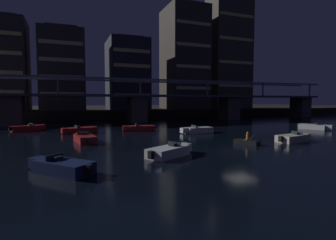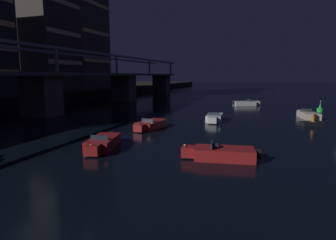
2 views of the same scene
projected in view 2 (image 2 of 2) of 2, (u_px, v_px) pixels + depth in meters
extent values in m
cube|color=#4C4944|center=(42.00, 96.00, 38.85)|extent=(3.60, 4.40, 5.55)
cube|color=#4C4944|center=(124.00, 88.00, 61.57)|extent=(3.60, 4.40, 5.55)
cube|color=#4C4944|center=(161.00, 85.00, 84.30)|extent=(3.60, 4.40, 5.55)
cube|color=#3D424C|center=(40.00, 74.00, 38.37)|extent=(103.18, 6.40, 0.45)
cube|color=slate|center=(56.00, 48.00, 36.92)|extent=(103.18, 0.36, 0.36)
cube|color=slate|center=(22.00, 49.00, 38.75)|extent=(103.18, 0.36, 0.36)
cube|color=slate|center=(57.00, 60.00, 37.17)|extent=(0.30, 0.30, 3.20)
cube|color=slate|center=(117.00, 64.00, 52.32)|extent=(0.30, 0.30, 3.20)
cube|color=slate|center=(150.00, 67.00, 67.47)|extent=(0.30, 0.30, 3.20)
cube|color=slate|center=(171.00, 68.00, 82.62)|extent=(0.30, 0.30, 3.20)
cube|color=#38332D|center=(38.00, 20.00, 60.47)|extent=(11.68, 13.40, 30.59)
cube|color=beige|center=(67.00, 62.00, 59.78)|extent=(10.75, 0.10, 0.90)
cube|color=beige|center=(65.00, 33.00, 58.82)|extent=(10.75, 0.10, 0.90)
cube|color=beige|center=(63.00, 2.00, 57.85)|extent=(10.75, 0.10, 0.90)
cube|color=#423D38|center=(82.00, 19.00, 75.28)|extent=(13.47, 8.64, 36.60)
cube|color=#F2D172|center=(98.00, 61.00, 75.63)|extent=(12.39, 0.10, 0.90)
cube|color=#F2D172|center=(97.00, 33.00, 74.48)|extent=(12.39, 0.10, 0.90)
cube|color=#F2D172|center=(96.00, 4.00, 73.32)|extent=(12.39, 0.10, 0.90)
cube|color=silver|center=(215.00, 118.00, 34.71)|extent=(4.01, 2.03, 0.80)
cube|color=silver|center=(212.00, 120.00, 32.41)|extent=(0.96, 1.04, 0.70)
cube|color=#283342|center=(214.00, 114.00, 33.81)|extent=(0.18, 1.35, 0.36)
cube|color=#262628|center=(214.00, 114.00, 34.05)|extent=(0.43, 0.58, 0.24)
cube|color=black|center=(216.00, 114.00, 36.74)|extent=(0.38, 0.38, 0.60)
sphere|color=beige|center=(212.00, 117.00, 32.10)|extent=(0.12, 0.12, 0.12)
cube|color=maroon|center=(103.00, 142.00, 21.81)|extent=(4.23, 2.68, 0.80)
cube|color=maroon|center=(92.00, 150.00, 19.44)|extent=(1.11, 1.18, 0.70)
cube|color=#283342|center=(100.00, 138.00, 20.89)|extent=(0.42, 1.34, 0.36)
cube|color=#262628|center=(101.00, 138.00, 21.14)|extent=(0.52, 0.64, 0.24)
cube|color=black|center=(111.00, 135.00, 23.92)|extent=(0.44, 0.44, 0.60)
sphere|color=beige|center=(91.00, 145.00, 19.13)|extent=(0.12, 0.12, 0.12)
cube|color=silver|center=(244.00, 103.00, 52.31)|extent=(3.32, 4.30, 0.80)
cube|color=silver|center=(257.00, 103.00, 52.59)|extent=(1.28, 1.24, 0.70)
cube|color=#283342|center=(249.00, 100.00, 52.32)|extent=(1.26, 0.68, 0.36)
cube|color=#262628|center=(248.00, 101.00, 52.30)|extent=(0.68, 0.60, 0.24)
cube|color=black|center=(233.00, 103.00, 52.03)|extent=(0.48, 0.48, 0.60)
sphere|color=beige|center=(258.00, 101.00, 52.55)|extent=(0.12, 0.12, 0.12)
cube|color=maroon|center=(224.00, 154.00, 18.66)|extent=(2.38, 4.14, 0.80)
cube|color=maroon|center=(188.00, 151.00, 19.05)|extent=(1.12, 1.04, 0.70)
cube|color=#283342|center=(212.00, 145.00, 18.71)|extent=(1.35, 0.31, 0.36)
cube|color=#262628|center=(215.00, 146.00, 18.68)|extent=(0.62, 0.48, 0.24)
cube|color=black|center=(258.00, 154.00, 18.28)|extent=(0.41, 0.41, 0.60)
sphere|color=beige|center=(185.00, 145.00, 19.03)|extent=(0.12, 0.12, 0.12)
cube|color=beige|center=(308.00, 115.00, 36.65)|extent=(4.19, 2.53, 0.80)
cube|color=beige|center=(302.00, 113.00, 39.00)|extent=(1.08, 1.15, 0.70)
cube|color=#283342|center=(306.00, 110.00, 37.39)|extent=(0.36, 1.34, 0.36)
cube|color=#262628|center=(307.00, 111.00, 37.16)|extent=(0.50, 0.63, 0.24)
cube|color=black|center=(315.00, 117.00, 34.53)|extent=(0.42, 0.42, 0.60)
sphere|color=red|center=(302.00, 109.00, 39.18)|extent=(0.12, 0.12, 0.12)
cube|color=maroon|center=(152.00, 124.00, 29.82)|extent=(4.11, 2.28, 0.80)
cube|color=maroon|center=(140.00, 128.00, 27.67)|extent=(1.02, 1.10, 0.70)
cube|color=#283342|center=(148.00, 120.00, 28.97)|extent=(0.27, 1.35, 0.36)
cube|color=#262628|center=(149.00, 120.00, 29.20)|extent=(0.47, 0.61, 0.24)
cube|color=black|center=(161.00, 121.00, 31.71)|extent=(0.40, 0.40, 0.60)
sphere|color=beige|center=(138.00, 124.00, 27.38)|extent=(0.12, 0.12, 0.12)
cylinder|color=green|center=(320.00, 110.00, 43.15)|extent=(0.90, 0.90, 0.60)
cone|color=green|center=(320.00, 105.00, 43.02)|extent=(0.36, 0.36, 1.00)
sphere|color=#F2EAB2|center=(321.00, 101.00, 42.93)|extent=(0.16, 0.16, 0.16)
cube|color=black|center=(312.00, 124.00, 31.28)|extent=(2.15, 2.82, 0.48)
cube|color=#7F6647|center=(312.00, 121.00, 31.24)|extent=(0.97, 0.62, 0.06)
cylinder|color=orange|center=(313.00, 118.00, 31.20)|extent=(0.32, 0.32, 0.60)
sphere|color=tan|center=(313.00, 115.00, 31.14)|extent=(0.22, 0.22, 0.22)
cylinder|color=olive|center=(306.00, 119.00, 32.26)|extent=(1.38, 0.73, 0.59)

